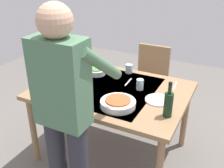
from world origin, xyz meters
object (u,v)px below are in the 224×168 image
object	(u,v)px
serving_bowl_pasta	(118,103)
dinner_plate_far	(54,95)
chair_near	(150,77)
wine_glass_right	(74,82)
side_bowl_salad	(97,71)
water_cup_near_left	(68,81)
person_server	(65,111)
wine_bottle	(168,104)
wine_glass_left	(68,92)
water_cup_far_left	(129,69)
water_cup_near_right	(140,84)
dining_table	(112,96)
dinner_plate_near	(158,100)

from	to	relation	value
serving_bowl_pasta	dinner_plate_far	world-z (taller)	serving_bowl_pasta
chair_near	wine_glass_right	xyz separation A→B (m)	(0.37, 1.12, 0.34)
side_bowl_salad	water_cup_near_left	bearing A→B (deg)	72.18
person_server	water_cup_near_left	size ratio (longest dim) A/B	18.27
serving_bowl_pasta	dinner_plate_far	distance (m)	0.61
wine_bottle	dinner_plate_far	bearing A→B (deg)	7.80
wine_bottle	serving_bowl_pasta	world-z (taller)	wine_bottle
person_server	serving_bowl_pasta	xyz separation A→B (m)	(-0.16, -0.51, -0.17)
wine_glass_left	water_cup_near_left	size ratio (longest dim) A/B	1.63
water_cup_near_left	water_cup_far_left	size ratio (longest dim) A/B	0.98
wine_glass_left	wine_glass_right	distance (m)	0.20
person_server	wine_glass_right	distance (m)	0.66
wine_bottle	water_cup_near_right	size ratio (longest dim) A/B	2.85
chair_near	side_bowl_salad	xyz separation A→B (m)	(0.38, 0.67, 0.27)
dining_table	side_bowl_salad	bearing A→B (deg)	-37.58
water_cup_near_left	dinner_plate_near	distance (m)	0.88
side_bowl_salad	wine_glass_left	bearing A→B (deg)	96.89
water_cup_near_right	wine_glass_right	bearing A→B (deg)	31.47
person_server	water_cup_far_left	bearing A→B (deg)	-87.97
wine_glass_right	water_cup_near_right	bearing A→B (deg)	-148.53
chair_near	wine_bottle	distance (m)	1.29
chair_near	wine_glass_left	xyz separation A→B (m)	(0.30, 1.31, 0.34)
wine_glass_right	water_cup_near_right	xyz separation A→B (m)	(-0.53, -0.32, -0.05)
wine_bottle	wine_glass_left	distance (m)	0.84
wine_glass_left	wine_glass_right	world-z (taller)	same
wine_bottle	water_cup_near_right	bearing A→B (deg)	-42.40
water_cup_near_right	dinner_plate_far	world-z (taller)	water_cup_near_right
water_cup_near_left	water_cup_near_right	xyz separation A→B (m)	(-0.65, -0.24, 0.01)
wine_bottle	serving_bowl_pasta	bearing A→B (deg)	6.03
water_cup_near_left	water_cup_near_right	distance (m)	0.70
wine_glass_left	serving_bowl_pasta	distance (m)	0.44
serving_bowl_pasta	dinner_plate_far	size ratio (longest dim) A/B	1.30
water_cup_far_left	wine_bottle	bearing A→B (deg)	133.41
water_cup_near_left	dining_table	bearing A→B (deg)	-162.19
dinner_plate_near	wine_bottle	bearing A→B (deg)	124.55
serving_bowl_pasta	water_cup_near_left	bearing A→B (deg)	-12.79
wine_bottle	wine_glass_right	size ratio (longest dim) A/B	1.96
person_server	dinner_plate_near	world-z (taller)	person_server
chair_near	dinner_plate_near	size ratio (longest dim) A/B	3.96
wine_bottle	dining_table	bearing A→B (deg)	-20.50
dinner_plate_far	wine_glass_right	bearing A→B (deg)	-129.51
person_server	dinner_plate_near	size ratio (longest dim) A/B	7.34
water_cup_near_left	side_bowl_salad	world-z (taller)	water_cup_near_left
chair_near	wine_glass_left	world-z (taller)	chair_near
wine_glass_left	water_cup_near_right	bearing A→B (deg)	-132.15
dining_table	chair_near	xyz separation A→B (m)	(-0.08, -0.90, -0.16)
wine_bottle	water_cup_near_right	xyz separation A→B (m)	(0.36, -0.33, -0.06)
wine_glass_right	water_cup_far_left	world-z (taller)	wine_glass_right
wine_glass_left	water_cup_far_left	world-z (taller)	wine_glass_left
dining_table	dinner_plate_near	bearing A→B (deg)	177.29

